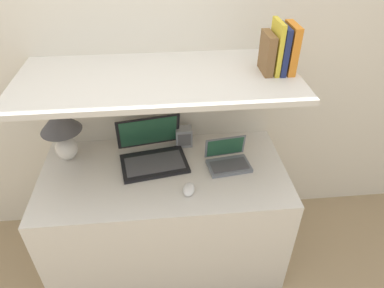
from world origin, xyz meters
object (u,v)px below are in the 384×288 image
at_px(router_box, 184,136).
at_px(book_yellow, 276,47).
at_px(book_navy, 282,49).
at_px(computer_mouse, 189,189).
at_px(table_lamp, 61,128).
at_px(book_orange, 290,48).
at_px(laptop_small, 228,160).
at_px(book_brown, 267,53).
at_px(laptop_large, 152,153).

bearing_deg(router_box, book_yellow, -22.10).
xyz_separation_m(router_box, book_navy, (0.47, -0.18, 0.61)).
bearing_deg(computer_mouse, book_yellow, 29.46).
relative_size(table_lamp, book_yellow, 1.29).
relative_size(table_lamp, book_orange, 1.39).
height_order(computer_mouse, book_navy, book_navy).
xyz_separation_m(laptop_small, book_yellow, (0.20, 0.05, 0.65)).
distance_m(book_navy, book_yellow, 0.03).
bearing_deg(book_navy, table_lamp, 174.63).
relative_size(router_box, book_yellow, 0.48).
bearing_deg(router_box, book_brown, -24.10).
bearing_deg(laptop_small, computer_mouse, -139.61).
relative_size(computer_mouse, book_brown, 0.57).
bearing_deg(book_navy, book_yellow, -180.00).
height_order(table_lamp, book_orange, book_orange).
bearing_deg(book_navy, book_orange, 0.00).
distance_m(book_yellow, book_brown, 0.05).
distance_m(laptop_small, book_yellow, 0.68).
distance_m(laptop_large, book_brown, 0.85).
bearing_deg(computer_mouse, book_brown, 31.83).
bearing_deg(computer_mouse, table_lamp, 152.18).
height_order(laptop_large, book_navy, book_navy).
height_order(router_box, book_navy, book_navy).
bearing_deg(router_box, laptop_small, -43.51).
bearing_deg(book_yellow, router_box, 157.90).
height_order(computer_mouse, book_orange, book_orange).
distance_m(laptop_large, router_box, 0.24).
xyz_separation_m(book_navy, book_brown, (-0.07, -0.00, -0.02)).
relative_size(book_orange, book_brown, 1.20).
distance_m(table_lamp, router_box, 0.72).
bearing_deg(book_navy, book_brown, -180.00).
bearing_deg(book_orange, laptop_small, -170.66).
height_order(laptop_small, book_brown, book_brown).
bearing_deg(table_lamp, book_orange, -5.18).
bearing_deg(router_box, table_lamp, -174.31).
xyz_separation_m(table_lamp, laptop_small, (0.93, -0.16, -0.18)).
bearing_deg(book_yellow, book_navy, 0.00).
height_order(table_lamp, laptop_large, table_lamp).
height_order(router_box, book_brown, book_brown).
distance_m(router_box, book_navy, 0.79).
bearing_deg(laptop_large, router_box, 35.27).
bearing_deg(router_box, laptop_large, -144.73).
bearing_deg(book_brown, router_box, 155.90).
distance_m(router_box, book_orange, 0.82).
bearing_deg(table_lamp, laptop_small, -9.43).
distance_m(table_lamp, book_navy, 1.26).
height_order(laptop_small, book_navy, book_navy).
height_order(laptop_large, book_yellow, book_yellow).
bearing_deg(laptop_small, book_brown, 15.50).
relative_size(laptop_small, book_navy, 1.14).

